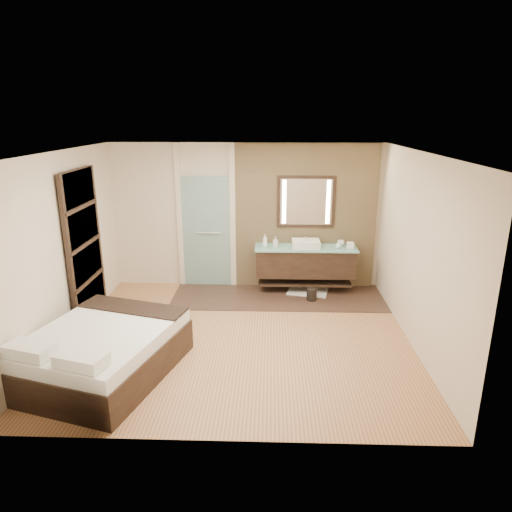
{
  "coord_description": "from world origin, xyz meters",
  "views": [
    {
      "loc": [
        0.46,
        -6.1,
        3.17
      ],
      "look_at": [
        0.24,
        0.6,
        1.09
      ],
      "focal_mm": 32.0,
      "sensor_mm": 36.0,
      "label": 1
    }
  ],
  "objects_px": {
    "vanity": "(305,262)",
    "mirror_unit": "(306,202)",
    "bed": "(102,352)",
    "waste_bin": "(312,295)"
  },
  "relations": [
    {
      "from": "mirror_unit",
      "to": "waste_bin",
      "type": "height_order",
      "value": "mirror_unit"
    },
    {
      "from": "bed",
      "to": "mirror_unit",
      "type": "bearing_deg",
      "value": 65.38
    },
    {
      "from": "vanity",
      "to": "bed",
      "type": "relative_size",
      "value": 0.8
    },
    {
      "from": "bed",
      "to": "waste_bin",
      "type": "distance_m",
      "value": 3.79
    },
    {
      "from": "vanity",
      "to": "waste_bin",
      "type": "height_order",
      "value": "vanity"
    },
    {
      "from": "mirror_unit",
      "to": "bed",
      "type": "height_order",
      "value": "mirror_unit"
    },
    {
      "from": "vanity",
      "to": "mirror_unit",
      "type": "distance_m",
      "value": 1.1
    },
    {
      "from": "mirror_unit",
      "to": "bed",
      "type": "relative_size",
      "value": 0.46
    },
    {
      "from": "vanity",
      "to": "bed",
      "type": "xyz_separation_m",
      "value": [
        -2.75,
        -2.95,
        -0.27
      ]
    },
    {
      "from": "vanity",
      "to": "mirror_unit",
      "type": "relative_size",
      "value": 1.75
    }
  ]
}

